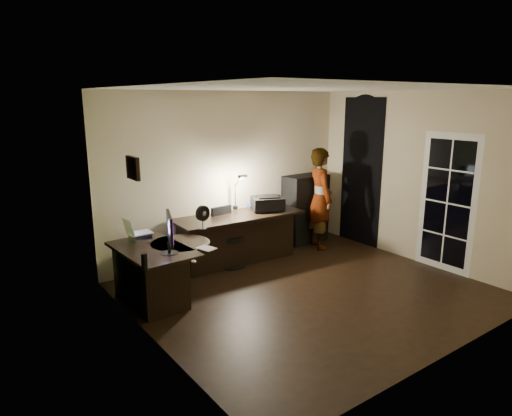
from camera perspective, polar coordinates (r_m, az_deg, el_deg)
floor at (r=6.38m, az=6.75°, el=-10.42°), size 4.50×4.00×0.01m
ceiling at (r=5.84m, az=7.51°, el=14.68°), size 4.50×4.00×0.01m
wall_back at (r=7.53m, az=-3.36°, el=4.12°), size 4.50×0.01×2.70m
wall_front at (r=4.75m, az=23.82°, el=-2.61°), size 4.50×0.01×2.70m
wall_left at (r=4.76m, az=-13.21°, el=-1.77°), size 0.01×4.00×2.70m
wall_right at (r=7.66m, az=19.58°, el=3.53°), size 0.01×4.00×2.70m
green_wall_overlay at (r=4.76m, az=-13.04°, el=-1.74°), size 0.00×4.00×2.70m
arched_doorway at (r=8.35m, az=13.01°, el=4.38°), size 0.01×0.90×2.60m
french_door at (r=7.41m, az=22.79°, el=0.57°), size 0.02×0.92×2.10m
framed_picture at (r=5.08m, az=-15.14°, el=4.84°), size 0.04×0.30×0.25m
desk_left at (r=6.07m, az=-12.61°, el=-8.17°), size 0.83×1.30×0.73m
desk_right at (r=7.31m, az=-2.12°, el=-3.85°), size 2.13×0.83×0.79m
cabinet at (r=8.39m, az=6.17°, el=-0.07°), size 0.83×0.43×1.23m
laptop_stand at (r=6.30m, az=-14.27°, el=-3.56°), size 0.28×0.24×0.10m
laptop at (r=6.26m, az=-14.35°, el=-2.16°), size 0.33×0.31×0.22m
monitor at (r=5.67m, az=-10.85°, el=-3.90°), size 0.30×0.56×0.37m
mouse at (r=5.38m, az=-7.78°, el=-6.63°), size 0.07×0.09×0.03m
phone at (r=6.23m, az=-12.96°, el=-4.14°), size 0.09×0.14×0.01m
pen at (r=6.41m, az=-8.72°, el=-3.42°), size 0.03×0.14×0.01m
speaker at (r=5.24m, az=-13.76°, el=-6.52°), size 0.09×0.09×0.19m
notepad at (r=5.84m, az=-6.23°, el=-5.03°), size 0.23×0.27×0.01m
desk_fan at (r=6.35m, az=-6.71°, el=-1.16°), size 0.24×0.16×0.34m
headphones at (r=7.61m, az=-0.43°, el=0.41°), size 0.18×0.08×0.08m
printer at (r=7.46m, az=1.45°, el=0.68°), size 0.61×0.56×0.22m
desk_lamp at (r=7.42m, az=-2.63°, el=2.21°), size 0.19×0.30×0.63m
office_chair at (r=7.17m, az=-3.27°, el=-3.66°), size 0.57×0.57×0.92m
person at (r=8.02m, az=8.02°, el=1.19°), size 0.61×0.73×1.76m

